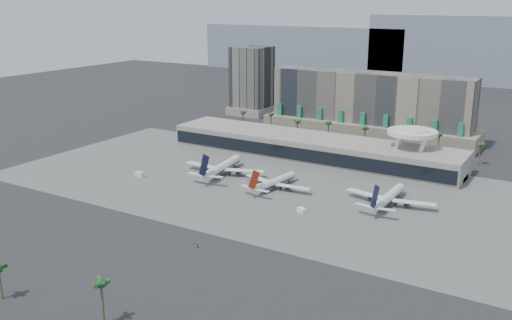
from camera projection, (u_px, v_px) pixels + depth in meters
The scene contains 15 objects.
ground at pixel (196, 219), 235.65m from camera, with size 900.00×900.00×0.00m, color #232326.
apron_pad at pixel (263, 183), 280.93m from camera, with size 260.00×130.00×0.06m, color #5B5B59.
mountain_ridge at pixel (485, 55), 600.61m from camera, with size 680.00×60.00×70.00m.
hotel at pixel (369, 111), 369.68m from camera, with size 140.00×30.00×42.00m.
office_tower at pixel (252, 85), 441.14m from camera, with size 30.00×30.00×52.00m.
terminal at pixel (312, 146), 324.30m from camera, with size 170.00×32.50×14.50m.
saucer_structure at pixel (412, 135), 298.81m from camera, with size 26.00×26.00×21.89m.
palm_row at pixel (347, 129), 348.69m from camera, with size 157.80×2.80×13.10m.
airliner_left at pixel (222, 167), 293.44m from camera, with size 44.51×46.07×15.94m.
airliner_centre at pixel (275, 182), 272.05m from camera, with size 36.94×38.25×13.24m.
airliner_right at pixel (389, 197), 250.22m from camera, with size 41.28×42.47×14.67m.
service_vehicle_a at pixel (139, 174), 290.83m from camera, with size 4.89×2.39×2.39m, color white.
service_vehicle_b at pixel (302, 210), 242.34m from camera, with size 3.98×2.27×2.05m, color white.
taxiway_sign at pixel (196, 245), 209.21m from camera, with size 2.18×1.03×1.01m.
near_palm_b at pixel (101, 288), 157.34m from camera, with size 6.00×6.00×13.79m.
Camera 1 is at (134.76, -175.44, 88.34)m, focal length 40.00 mm.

